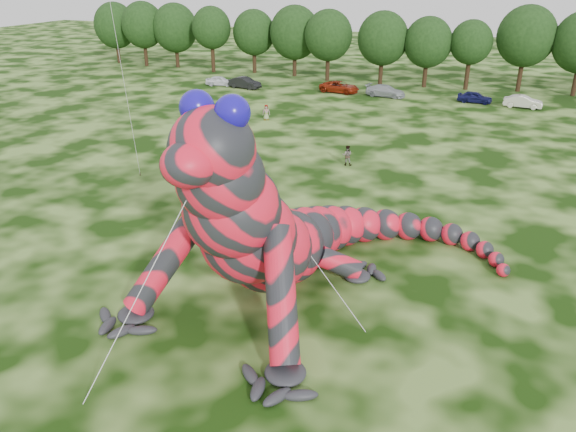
{
  "coord_description": "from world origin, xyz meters",
  "views": [
    {
      "loc": [
        6.41,
        -19.27,
        14.71
      ],
      "look_at": [
        -2.35,
        3.01,
        4.0
      ],
      "focal_mm": 35.0,
      "sensor_mm": 36.0,
      "label": 1
    }
  ],
  "objects_px": {
    "car_2": "(339,87)",
    "tree_5": "(295,41)",
    "tree_1": "(144,34)",
    "car_4": "(475,97)",
    "tree_7": "(382,48)",
    "tree_6": "(328,45)",
    "tree_10": "(524,49)",
    "car_1": "(245,83)",
    "car_0": "(220,81)",
    "tree_4": "(254,41)",
    "inflatable_gecko": "(284,182)",
    "spectator_4": "(266,112)",
    "tree_2": "(176,35)",
    "car_5": "(523,102)",
    "spectator_1": "(347,155)",
    "car_3": "(386,91)",
    "tree_0": "(116,33)",
    "tree_3": "(212,39)",
    "tree_8": "(427,52)",
    "tree_9": "(470,55)"
  },
  "relations": [
    {
      "from": "tree_10",
      "to": "car_1",
      "type": "relative_size",
      "value": 2.39
    },
    {
      "from": "inflatable_gecko",
      "to": "car_2",
      "type": "xyz_separation_m",
      "value": [
        -10.66,
        45.46,
        -4.55
      ]
    },
    {
      "from": "tree_4",
      "to": "tree_10",
      "type": "relative_size",
      "value": 0.86
    },
    {
      "from": "car_4",
      "to": "car_5",
      "type": "relative_size",
      "value": 0.94
    },
    {
      "from": "tree_4",
      "to": "tree_3",
      "type": "bearing_deg",
      "value": -164.86
    },
    {
      "from": "tree_5",
      "to": "car_5",
      "type": "distance_m",
      "value": 32.84
    },
    {
      "from": "tree_1",
      "to": "inflatable_gecko",
      "type": "bearing_deg",
      "value": -49.98
    },
    {
      "from": "tree_2",
      "to": "car_4",
      "type": "height_order",
      "value": "tree_2"
    },
    {
      "from": "tree_1",
      "to": "car_4",
      "type": "bearing_deg",
      "value": -9.31
    },
    {
      "from": "car_0",
      "to": "car_1",
      "type": "bearing_deg",
      "value": -107.89
    },
    {
      "from": "tree_6",
      "to": "car_5",
      "type": "relative_size",
      "value": 2.28
    },
    {
      "from": "tree_7",
      "to": "tree_8",
      "type": "xyz_separation_m",
      "value": [
        5.86,
        0.18,
        -0.27
      ]
    },
    {
      "from": "tree_0",
      "to": "car_0",
      "type": "bearing_deg",
      "value": -24.61
    },
    {
      "from": "tree_8",
      "to": "car_1",
      "type": "relative_size",
      "value": 2.03
    },
    {
      "from": "tree_8",
      "to": "car_4",
      "type": "relative_size",
      "value": 2.28
    },
    {
      "from": "tree_7",
      "to": "spectator_4",
      "type": "height_order",
      "value": "tree_7"
    },
    {
      "from": "tree_4",
      "to": "car_2",
      "type": "relative_size",
      "value": 1.8
    },
    {
      "from": "inflatable_gecko",
      "to": "car_4",
      "type": "height_order",
      "value": "inflatable_gecko"
    },
    {
      "from": "tree_10",
      "to": "tree_1",
      "type": "bearing_deg",
      "value": -179.46
    },
    {
      "from": "tree_7",
      "to": "tree_6",
      "type": "bearing_deg",
      "value": -179.08
    },
    {
      "from": "car_2",
      "to": "tree_5",
      "type": "bearing_deg",
      "value": 52.91
    },
    {
      "from": "tree_2",
      "to": "car_2",
      "type": "height_order",
      "value": "tree_2"
    },
    {
      "from": "tree_5",
      "to": "tree_10",
      "type": "distance_m",
      "value": 30.52
    },
    {
      "from": "tree_6",
      "to": "tree_10",
      "type": "relative_size",
      "value": 0.9
    },
    {
      "from": "spectator_4",
      "to": "tree_2",
      "type": "bearing_deg",
      "value": 109.03
    },
    {
      "from": "tree_9",
      "to": "spectator_1",
      "type": "height_order",
      "value": "tree_9"
    },
    {
      "from": "tree_8",
      "to": "tree_9",
      "type": "relative_size",
      "value": 1.03
    },
    {
      "from": "tree_1",
      "to": "car_0",
      "type": "xyz_separation_m",
      "value": [
        18.55,
        -10.16,
        -4.26
      ]
    },
    {
      "from": "tree_6",
      "to": "tree_10",
      "type": "distance_m",
      "value": 25.03
    },
    {
      "from": "inflatable_gecko",
      "to": "tree_8",
      "type": "bearing_deg",
      "value": 100.48
    },
    {
      "from": "tree_9",
      "to": "tree_2",
      "type": "bearing_deg",
      "value": 178.16
    },
    {
      "from": "tree_1",
      "to": "tree_5",
      "type": "distance_m",
      "value": 25.23
    },
    {
      "from": "car_1",
      "to": "spectator_4",
      "type": "height_order",
      "value": "spectator_4"
    },
    {
      "from": "tree_4",
      "to": "car_4",
      "type": "height_order",
      "value": "tree_4"
    },
    {
      "from": "spectator_1",
      "to": "car_3",
      "type": "bearing_deg",
      "value": -95.73
    },
    {
      "from": "tree_0",
      "to": "tree_3",
      "type": "distance_m",
      "value": 18.97
    },
    {
      "from": "tree_1",
      "to": "tree_3",
      "type": "xyz_separation_m",
      "value": [
        12.64,
        -0.98,
        -0.18
      ]
    },
    {
      "from": "tree_6",
      "to": "car_4",
      "type": "xyz_separation_m",
      "value": [
        20.35,
        -7.02,
        -4.08
      ]
    },
    {
      "from": "tree_4",
      "to": "car_1",
      "type": "distance_m",
      "value": 12.42
    },
    {
      "from": "tree_2",
      "to": "tree_7",
      "type": "relative_size",
      "value": 1.02
    },
    {
      "from": "tree_1",
      "to": "car_2",
      "type": "bearing_deg",
      "value": -13.88
    },
    {
      "from": "tree_6",
      "to": "tree_2",
      "type": "bearing_deg",
      "value": 175.33
    },
    {
      "from": "tree_8",
      "to": "spectator_4",
      "type": "height_order",
      "value": "tree_8"
    },
    {
      "from": "spectator_4",
      "to": "spectator_1",
      "type": "distance_m",
      "value": 16.14
    },
    {
      "from": "tree_2",
      "to": "car_5",
      "type": "distance_m",
      "value": 52.15
    },
    {
      "from": "tree_4",
      "to": "tree_6",
      "type": "relative_size",
      "value": 0.95
    },
    {
      "from": "inflatable_gecko",
      "to": "tree_3",
      "type": "distance_m",
      "value": 62.35
    },
    {
      "from": "tree_4",
      "to": "spectator_4",
      "type": "relative_size",
      "value": 5.72
    },
    {
      "from": "tree_7",
      "to": "spectator_4",
      "type": "distance_m",
      "value": 24.63
    },
    {
      "from": "tree_2",
      "to": "tree_3",
      "type": "height_order",
      "value": "tree_2"
    }
  ]
}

